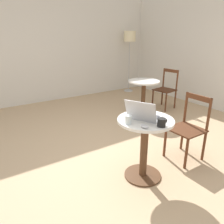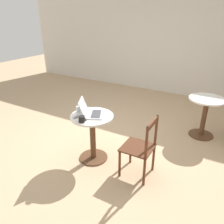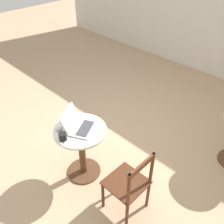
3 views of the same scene
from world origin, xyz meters
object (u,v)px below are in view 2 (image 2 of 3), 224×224
cafe_table_near (93,130)px  mug (82,119)px  chair_near_right (141,148)px  mouse (75,116)px  drinking_glass (78,109)px  cafe_table_mid (205,111)px  laptop (91,112)px

cafe_table_near → mug: 0.38m
chair_near_right → mouse: (-0.96, -0.18, 0.33)m
chair_near_right → mug: bearing=-162.5°
cafe_table_near → chair_near_right: chair_near_right is taller
mug → drinking_glass: size_ratio=1.34×
cafe_table_near → drinking_glass: 0.38m
cafe_table_mid → drinking_glass: 2.32m
mug → drinking_glass: (-0.25, 0.24, 0.00)m
cafe_table_mid → drinking_glass: drinking_glass is taller
chair_near_right → mouse: size_ratio=8.94×
drinking_glass → mug: bearing=-44.5°
cafe_table_near → mouse: (-0.17, -0.18, 0.26)m
mug → drinking_glass: bearing=135.5°
chair_near_right → mug: size_ratio=7.09×
laptop → chair_near_right: bearing=-0.3°
chair_near_right → mug: (-0.79, -0.25, 0.36)m
mouse → mug: mug is taller
chair_near_right → drinking_glass: 1.10m
laptop → cafe_table_mid: bearing=48.9°
cafe_table_near → laptop: bearing=152.6°
cafe_table_mid → mouse: mouse is taller
chair_near_right → drinking_glass: (-1.04, -0.01, 0.36)m
cafe_table_mid → mouse: 2.39m
cafe_table_mid → chair_near_right: (-0.59, -1.61, -0.07)m
cafe_table_near → laptop: 0.29m
cafe_table_mid → laptop: 2.16m
cafe_table_near → drinking_glass: (-0.25, -0.00, 0.29)m
chair_near_right → laptop: bearing=179.7°
mug → drinking_glass: 0.35m
laptop → mug: bearing=-85.3°
laptop → mouse: size_ratio=4.59×
chair_near_right → drinking_glass: chair_near_right is taller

